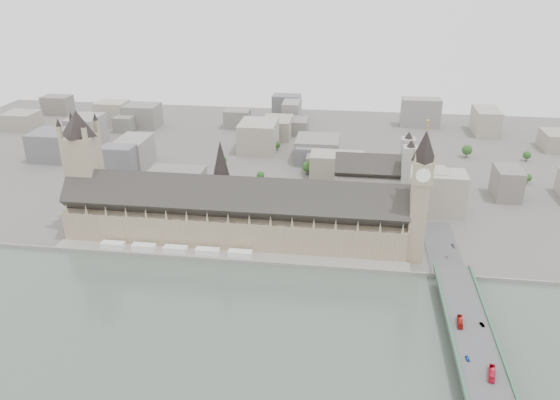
# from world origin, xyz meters

# --- Properties ---
(ground) EXTENTS (900.00, 900.00, 0.00)m
(ground) POSITION_xyz_m (0.00, 0.00, 0.00)
(ground) COLOR #595651
(ground) RESTS_ON ground
(embankment_wall) EXTENTS (600.00, 1.50, 3.00)m
(embankment_wall) POSITION_xyz_m (0.00, -15.00, 1.50)
(embankment_wall) COLOR gray
(embankment_wall) RESTS_ON ground
(river_terrace) EXTENTS (270.00, 15.00, 2.00)m
(river_terrace) POSITION_xyz_m (0.00, -7.50, 1.00)
(river_terrace) COLOR gray
(river_terrace) RESTS_ON ground
(terrace_tents) EXTENTS (118.00, 7.00, 4.00)m
(terrace_tents) POSITION_xyz_m (-40.00, -7.00, 4.00)
(terrace_tents) COLOR white
(terrace_tents) RESTS_ON river_terrace
(palace_of_westminster) EXTENTS (265.00, 40.73, 55.44)m
(palace_of_westminster) POSITION_xyz_m (0.00, 19.70, 22.71)
(palace_of_westminster) COLOR tan
(palace_of_westminster) RESTS_ON ground
(elizabeth_tower) EXTENTS (17.00, 17.00, 107.50)m
(elizabeth_tower) POSITION_xyz_m (138.00, 8.00, 58.09)
(elizabeth_tower) COLOR tan
(elizabeth_tower) RESTS_ON ground
(victoria_tower) EXTENTS (30.00, 30.00, 100.00)m
(victoria_tower) POSITION_xyz_m (-122.00, 26.00, 55.20)
(victoria_tower) COLOR tan
(victoria_tower) RESTS_ON ground
(central_tower) EXTENTS (13.00, 13.00, 48.00)m
(central_tower) POSITION_xyz_m (-10.00, 26.00, 57.92)
(central_tower) COLOR gray
(central_tower) RESTS_ON ground
(westminster_bridge) EXTENTS (25.00, 325.00, 10.25)m
(westminster_bridge) POSITION_xyz_m (162.00, -87.50, 5.12)
(westminster_bridge) COLOR #474749
(westminster_bridge) RESTS_ON ground
(bridge_parapets) EXTENTS (25.00, 235.00, 1.15)m
(bridge_parapets) POSITION_xyz_m (162.00, -132.00, 10.82)
(bridge_parapets) COLOR #356145
(bridge_parapets) RESTS_ON westminster_bridge
(westminster_abbey) EXTENTS (68.00, 36.00, 64.00)m
(westminster_abbey) POSITION_xyz_m (110.92, 95.00, 25.08)
(westminster_abbey) COLOR gray
(westminster_abbey) RESTS_ON ground
(city_skyline_inland) EXTENTS (720.00, 360.00, 38.00)m
(city_skyline_inland) POSITION_xyz_m (0.00, 245.00, 19.00)
(city_skyline_inland) COLOR gray
(city_skyline_inland) RESTS_ON ground
(park_trees) EXTENTS (110.00, 30.00, 15.00)m
(park_trees) POSITION_xyz_m (-10.00, 60.00, 7.50)
(park_trees) COLOR #1D4217
(park_trees) RESTS_ON ground
(red_bus_north) EXTENTS (3.99, 11.95, 3.27)m
(red_bus_north) POSITION_xyz_m (156.32, -83.33, 11.88)
(red_bus_north) COLOR #B11A14
(red_bus_north) RESTS_ON westminster_bridge
(red_bus_south) EXTENTS (5.51, 12.63, 3.42)m
(red_bus_south) POSITION_xyz_m (165.20, -126.07, 11.96)
(red_bus_south) COLOR red
(red_bus_south) RESTS_ON westminster_bridge
(car_blue) EXTENTS (2.20, 4.36, 1.42)m
(car_blue) POSITION_xyz_m (155.34, -114.65, 10.96)
(car_blue) COLOR #183CA2
(car_blue) RESTS_ON westminster_bridge
(car_silver) EXTENTS (2.56, 4.15, 1.29)m
(car_silver) POSITION_xyz_m (168.94, -82.87, 10.90)
(car_silver) COLOR gray
(car_silver) RESTS_ON westminster_bridge
(car_approach) EXTENTS (2.95, 5.38, 1.48)m
(car_approach) POSITION_xyz_m (166.86, 13.22, 10.99)
(car_approach) COLOR gray
(car_approach) RESTS_ON westminster_bridge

